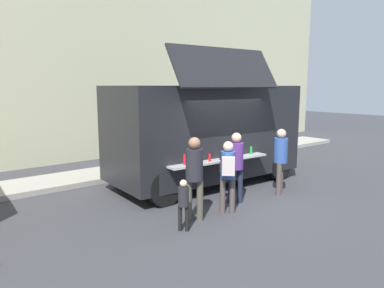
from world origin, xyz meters
The scene contains 10 objects.
ground_plane centered at (0.00, 0.00, 0.00)m, with size 60.00×60.00×0.00m, color #38383D.
curb_strip centered at (-3.72, 4.44, 0.07)m, with size 28.00×1.60×0.15m, color #9E998E.
building_behind centered at (-2.72, 8.34, 5.35)m, with size 32.00×2.40×10.70m, color beige.
food_truck_main centered at (0.29, 1.82, 1.56)m, with size 5.61×3.18×3.78m.
trash_bin centered at (4.08, 4.14, 0.44)m, with size 0.60×0.60×0.88m, color #2B6539.
customer_front_ordering centered at (-0.34, -0.01, 1.03)m, with size 0.55×0.43×1.74m.
customer_mid_with_backpack centered at (-1.00, -0.43, 1.00)m, with size 0.50×0.51×1.64m.
customer_rear_waiting centered at (-1.86, -0.30, 1.07)m, with size 0.37×0.37×1.80m.
customer_extra_browsing centered at (1.11, -0.24, 1.04)m, with size 0.35×0.35×1.74m.
child_near_queue centered at (-2.38, -0.60, 0.62)m, with size 0.21×0.21×1.04m.
Camera 1 is at (-6.47, -5.95, 2.83)m, focal length 33.45 mm.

